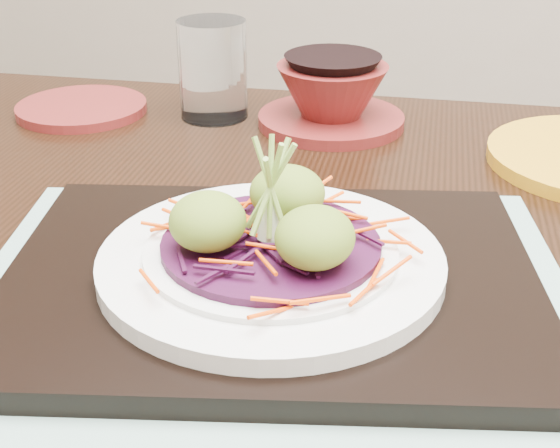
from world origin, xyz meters
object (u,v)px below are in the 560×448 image
(terracotta_side_plate, at_px, (82,108))
(white_plate, at_px, (271,260))
(dining_table, at_px, (322,337))
(terracotta_bowl_set, at_px, (332,99))
(serving_tray, at_px, (271,280))
(water_glass, at_px, (213,70))

(terracotta_side_plate, bearing_deg, white_plate, -42.63)
(dining_table, height_order, white_plate, white_plate)
(dining_table, height_order, terracotta_side_plate, terracotta_side_plate)
(white_plate, distance_m, terracotta_bowl_set, 0.35)
(dining_table, bearing_deg, serving_tray, -105.86)
(white_plate, height_order, terracotta_bowl_set, terracotta_bowl_set)
(white_plate, bearing_deg, dining_table, 80.62)
(water_glass, bearing_deg, serving_tray, -61.96)
(water_glass, distance_m, terracotta_bowl_set, 0.13)
(water_glass, bearing_deg, terracotta_side_plate, -167.20)
(serving_tray, height_order, terracotta_bowl_set, terracotta_bowl_set)
(dining_table, bearing_deg, white_plate, -105.86)
(white_plate, relative_size, terracotta_bowl_set, 1.09)
(terracotta_side_plate, height_order, terracotta_bowl_set, terracotta_bowl_set)
(water_glass, xyz_separation_m, terracotta_bowl_set, (0.13, 0.01, -0.02))
(dining_table, height_order, water_glass, water_glass)
(serving_tray, height_order, water_glass, water_glass)
(dining_table, xyz_separation_m, terracotta_side_plate, (-0.34, 0.21, 0.10))
(serving_tray, relative_size, white_plate, 1.54)
(terracotta_bowl_set, bearing_deg, terracotta_side_plate, -170.71)
(terracotta_side_plate, relative_size, terracotta_bowl_set, 0.68)
(white_plate, bearing_deg, terracotta_bowl_set, 97.68)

